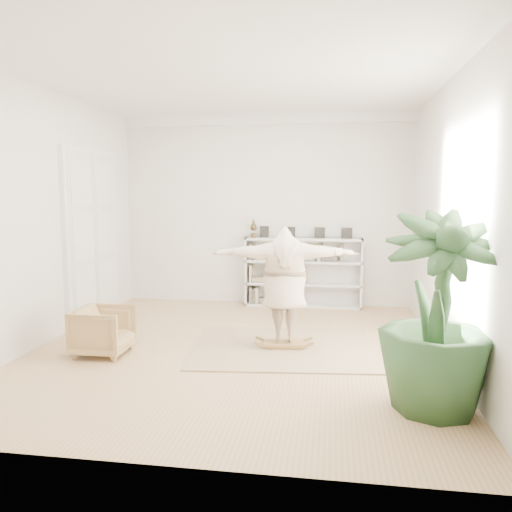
{
  "coord_description": "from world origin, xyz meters",
  "views": [
    {
      "loc": [
        1.28,
        -6.53,
        2.13
      ],
      "look_at": [
        0.22,
        0.4,
        1.25
      ],
      "focal_mm": 35.0,
      "sensor_mm": 36.0,
      "label": 1
    }
  ],
  "objects_px": {
    "houseplant": "(437,312)",
    "rocker_board": "(284,343)",
    "armchair": "(103,331)",
    "person": "(284,282)",
    "bookshelf": "(303,273)"
  },
  "relations": [
    {
      "from": "armchair",
      "to": "houseplant",
      "type": "height_order",
      "value": "houseplant"
    },
    {
      "from": "armchair",
      "to": "houseplant",
      "type": "bearing_deg",
      "value": -106.57
    },
    {
      "from": "person",
      "to": "houseplant",
      "type": "relative_size",
      "value": 0.99
    },
    {
      "from": "bookshelf",
      "to": "person",
      "type": "height_order",
      "value": "person"
    },
    {
      "from": "bookshelf",
      "to": "houseplant",
      "type": "distance_m",
      "value": 4.7
    },
    {
      "from": "rocker_board",
      "to": "person",
      "type": "bearing_deg",
      "value": 160.38
    },
    {
      "from": "armchair",
      "to": "rocker_board",
      "type": "distance_m",
      "value": 2.45
    },
    {
      "from": "rocker_board",
      "to": "armchair",
      "type": "bearing_deg",
      "value": -170.78
    },
    {
      "from": "bookshelf",
      "to": "houseplant",
      "type": "relative_size",
      "value": 1.11
    },
    {
      "from": "houseplant",
      "to": "rocker_board",
      "type": "bearing_deg",
      "value": 133.23
    },
    {
      "from": "person",
      "to": "bookshelf",
      "type": "bearing_deg",
      "value": -97.67
    },
    {
      "from": "armchair",
      "to": "person",
      "type": "distance_m",
      "value": 2.51
    },
    {
      "from": "armchair",
      "to": "rocker_board",
      "type": "relative_size",
      "value": 1.21
    },
    {
      "from": "rocker_board",
      "to": "houseplant",
      "type": "bearing_deg",
      "value": -52.35
    },
    {
      "from": "armchair",
      "to": "bookshelf",
      "type": "bearing_deg",
      "value": -37.46
    }
  ]
}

